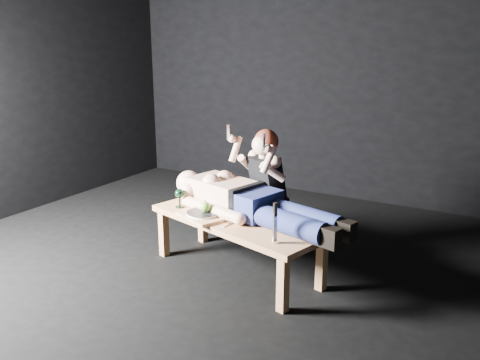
{
  "coord_description": "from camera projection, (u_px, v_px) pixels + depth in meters",
  "views": [
    {
      "loc": [
        2.12,
        -3.06,
        1.8
      ],
      "look_at": [
        0.24,
        0.19,
        0.75
      ],
      "focal_mm": 37.7,
      "sensor_mm": 36.0,
      "label": 1
    }
  ],
  "objects": [
    {
      "name": "ground",
      "position": [
        203.0,
        271.0,
        4.05
      ],
      "size": [
        5.0,
        5.0,
        0.0
      ],
      "primitive_type": "plane",
      "color": "black",
      "rests_on": "ground"
    },
    {
      "name": "back_wall",
      "position": [
        323.0,
        67.0,
        5.73
      ],
      "size": [
        5.0,
        0.0,
        5.0
      ],
      "primitive_type": "plane",
      "rotation": [
        1.57,
        0.0,
        0.0
      ],
      "color": "black",
      "rests_on": "ground"
    },
    {
      "name": "table",
      "position": [
        237.0,
        245.0,
        4.0
      ],
      "size": [
        1.56,
        0.91,
        0.45
      ],
      "primitive_type": "cube",
      "rotation": [
        0.0,
        0.0,
        -0.26
      ],
      "color": "tan",
      "rests_on": "ground"
    },
    {
      "name": "lying_man",
      "position": [
        252.0,
        199.0,
        3.95
      ],
      "size": [
        1.68,
        0.88,
        0.29
      ],
      "primitive_type": null,
      "rotation": [
        0.0,
        0.0,
        -0.26
      ],
      "color": "#D4A48E",
      "rests_on": "table"
    },
    {
      "name": "kneeling_woman",
      "position": [
        273.0,
        191.0,
        4.25
      ],
      "size": [
        0.84,
        0.87,
        1.13
      ],
      "primitive_type": null,
      "rotation": [
        0.0,
        0.0,
        -0.45
      ],
      "color": "black",
      "rests_on": "ground"
    },
    {
      "name": "serving_tray",
      "position": [
        203.0,
        216.0,
        3.96
      ],
      "size": [
        0.46,
        0.4,
        0.02
      ],
      "primitive_type": "cube",
      "rotation": [
        0.0,
        0.0,
        -0.38
      ],
      "color": "tan",
      "rests_on": "table"
    },
    {
      "name": "plate",
      "position": [
        203.0,
        213.0,
        3.96
      ],
      "size": [
        0.33,
        0.33,
        0.02
      ],
      "primitive_type": "cylinder",
      "rotation": [
        0.0,
        0.0,
        -0.38
      ],
      "color": "white",
      "rests_on": "serving_tray"
    },
    {
      "name": "apple",
      "position": [
        206.0,
        207.0,
        3.94
      ],
      "size": [
        0.08,
        0.08,
        0.08
      ],
      "primitive_type": "sphere",
      "color": "#50A71C",
      "rests_on": "plate"
    },
    {
      "name": "goblet",
      "position": [
        180.0,
        198.0,
        4.17
      ],
      "size": [
        0.09,
        0.09,
        0.16
      ],
      "primitive_type": null,
      "rotation": [
        0.0,
        0.0,
        -0.26
      ],
      "color": "black",
      "rests_on": "table"
    },
    {
      "name": "fork_flat",
      "position": [
        193.0,
        214.0,
        4.02
      ],
      "size": [
        0.07,
        0.15,
        0.01
      ],
      "primitive_type": "cube",
      "rotation": [
        0.0,
        0.0,
        -0.4
      ],
      "color": "#B2B2B7",
      "rests_on": "table"
    },
    {
      "name": "knife_flat",
      "position": [
        229.0,
        224.0,
        3.8
      ],
      "size": [
        0.03,
        0.16,
        0.01
      ],
      "primitive_type": "cube",
      "rotation": [
        0.0,
        0.0,
        -0.1
      ],
      "color": "#B2B2B7",
      "rests_on": "table"
    },
    {
      "name": "spoon_flat",
      "position": [
        230.0,
        222.0,
        3.85
      ],
      "size": [
        0.07,
        0.15,
        0.01
      ],
      "primitive_type": "cube",
      "rotation": [
        0.0,
        0.0,
        0.4
      ],
      "color": "#B2B2B7",
      "rests_on": "table"
    },
    {
      "name": "carving_knife",
      "position": [
        275.0,
        223.0,
        3.42
      ],
      "size": [
        0.05,
        0.05,
        0.29
      ],
      "primitive_type": null,
      "rotation": [
        0.0,
        0.0,
        -0.26
      ],
      "color": "#B2B2B7",
      "rests_on": "table"
    }
  ]
}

